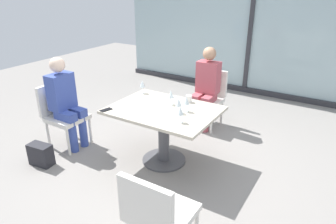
% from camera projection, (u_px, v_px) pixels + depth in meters
% --- Properties ---
extents(ground_plane, '(12.00, 12.00, 0.00)m').
position_uv_depth(ground_plane, '(164.00, 160.00, 3.96)').
color(ground_plane, gray).
extents(window_wall_backdrop, '(5.67, 0.10, 2.70)m').
position_uv_depth(window_wall_backdrop, '(251.00, 33.00, 5.98)').
color(window_wall_backdrop, '#9EB7BC').
rests_on(window_wall_backdrop, ground_plane).
extents(dining_table_main, '(1.28, 0.96, 0.73)m').
position_uv_depth(dining_table_main, '(164.00, 122.00, 3.74)').
color(dining_table_main, '#BCB29E').
rests_on(dining_table_main, ground_plane).
extents(chair_side_end, '(0.50, 0.46, 0.87)m').
position_uv_depth(chair_side_end, '(62.00, 111.00, 4.19)').
color(chair_side_end, silver).
rests_on(chair_side_end, ground_plane).
extents(chair_near_window, '(0.46, 0.51, 0.87)m').
position_uv_depth(chair_near_window, '(209.00, 95.00, 4.80)').
color(chair_near_window, silver).
rests_on(chair_near_window, ground_plane).
extents(chair_front_right, '(0.46, 0.50, 0.87)m').
position_uv_depth(chair_front_right, '(157.00, 213.00, 2.36)').
color(chair_front_right, silver).
rests_on(chair_front_right, ground_plane).
extents(person_side_end, '(0.39, 0.34, 1.26)m').
position_uv_depth(person_side_end, '(65.00, 99.00, 4.05)').
color(person_side_end, '#384C9E').
rests_on(person_side_end, ground_plane).
extents(person_near_window, '(0.34, 0.39, 1.26)m').
position_uv_depth(person_near_window, '(206.00, 84.00, 4.63)').
color(person_near_window, '#B24C56').
rests_on(person_near_window, ground_plane).
extents(wine_glass_0, '(0.07, 0.07, 0.18)m').
position_uv_depth(wine_glass_0, '(180.00, 111.00, 3.27)').
color(wine_glass_0, silver).
rests_on(wine_glass_0, dining_table_main).
extents(wine_glass_1, '(0.07, 0.07, 0.18)m').
position_uv_depth(wine_glass_1, '(171.00, 94.00, 3.75)').
color(wine_glass_1, silver).
rests_on(wine_glass_1, dining_table_main).
extents(wine_glass_2, '(0.07, 0.07, 0.18)m').
position_uv_depth(wine_glass_2, '(186.00, 101.00, 3.55)').
color(wine_glass_2, silver).
rests_on(wine_glass_2, dining_table_main).
extents(wine_glass_3, '(0.07, 0.07, 0.18)m').
position_uv_depth(wine_glass_3, '(179.00, 102.00, 3.50)').
color(wine_glass_3, silver).
rests_on(wine_glass_3, dining_table_main).
extents(wine_glass_4, '(0.07, 0.07, 0.18)m').
position_uv_depth(wine_glass_4, '(142.00, 84.00, 4.13)').
color(wine_glass_4, silver).
rests_on(wine_glass_4, dining_table_main).
extents(coffee_cup, '(0.08, 0.08, 0.09)m').
position_uv_depth(coffee_cup, '(189.00, 99.00, 3.86)').
color(coffee_cup, white).
rests_on(coffee_cup, dining_table_main).
extents(cell_phone_on_table, '(0.11, 0.16, 0.01)m').
position_uv_depth(cell_phone_on_table, '(106.00, 110.00, 3.63)').
color(cell_phone_on_table, black).
rests_on(cell_phone_on_table, dining_table_main).
extents(handbag_0, '(0.32, 0.19, 0.28)m').
position_uv_depth(handbag_0, '(41.00, 155.00, 3.83)').
color(handbag_0, '#232328').
rests_on(handbag_0, ground_plane).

